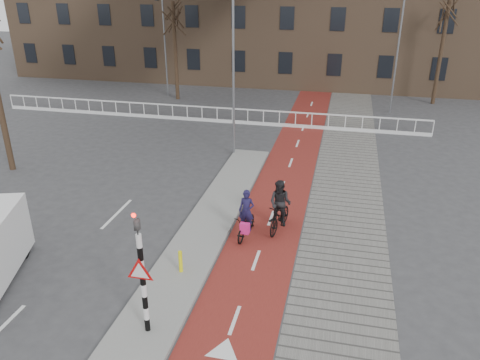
# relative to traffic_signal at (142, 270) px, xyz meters

# --- Properties ---
(ground) EXTENTS (120.00, 120.00, 0.00)m
(ground) POSITION_rel_traffic_signal_xyz_m (0.60, 2.02, -1.99)
(ground) COLOR #38383A
(ground) RESTS_ON ground
(bike_lane) EXTENTS (2.50, 60.00, 0.01)m
(bike_lane) POSITION_rel_traffic_signal_xyz_m (2.10, 12.02, -1.98)
(bike_lane) COLOR maroon
(bike_lane) RESTS_ON ground
(sidewalk) EXTENTS (3.00, 60.00, 0.01)m
(sidewalk) POSITION_rel_traffic_signal_xyz_m (4.90, 12.02, -1.98)
(sidewalk) COLOR slate
(sidewalk) RESTS_ON ground
(curb_island) EXTENTS (1.80, 16.00, 0.12)m
(curb_island) POSITION_rel_traffic_signal_xyz_m (-0.10, 6.02, -1.93)
(curb_island) COLOR gray
(curb_island) RESTS_ON ground
(traffic_signal) EXTENTS (0.80, 0.80, 3.68)m
(traffic_signal) POSITION_rel_traffic_signal_xyz_m (0.00, 0.00, 0.00)
(traffic_signal) COLOR black
(traffic_signal) RESTS_ON curb_island
(bollard) EXTENTS (0.12, 0.12, 0.73)m
(bollard) POSITION_rel_traffic_signal_xyz_m (-0.04, 2.72, -1.51)
(bollard) COLOR yellow
(bollard) RESTS_ON curb_island
(cyclist_near) EXTENTS (0.78, 1.75, 1.79)m
(cyclist_near) POSITION_rel_traffic_signal_xyz_m (1.45, 5.49, -1.38)
(cyclist_near) COLOR black
(cyclist_near) RESTS_ON bike_lane
(cyclist_far) EXTENTS (0.96, 1.89, 1.96)m
(cyclist_far) POSITION_rel_traffic_signal_xyz_m (2.54, 6.20, -1.17)
(cyclist_far) COLOR black
(cyclist_far) RESTS_ON bike_lane
(railing) EXTENTS (28.00, 0.10, 0.99)m
(railing) POSITION_rel_traffic_signal_xyz_m (-4.40, 19.02, -1.68)
(railing) COLOR silver
(railing) RESTS_ON ground
(tree_mid) EXTENTS (0.27, 0.27, 6.97)m
(tree_mid) POSITION_rel_traffic_signal_xyz_m (-7.97, 24.29, 1.50)
(tree_mid) COLOR black
(tree_mid) RESTS_ON ground
(tree_right) EXTENTS (0.28, 0.28, 7.53)m
(tree_right) POSITION_rel_traffic_signal_xyz_m (10.73, 27.15, 1.78)
(tree_right) COLOR black
(tree_right) RESTS_ON ground
(streetlight_near) EXTENTS (0.12, 0.12, 8.14)m
(streetlight_near) POSITION_rel_traffic_signal_xyz_m (-0.97, 13.54, 2.08)
(streetlight_near) COLOR slate
(streetlight_near) RESTS_ON ground
(streetlight_left) EXTENTS (0.12, 0.12, 7.20)m
(streetlight_left) POSITION_rel_traffic_signal_xyz_m (-9.05, 25.04, 1.61)
(streetlight_left) COLOR slate
(streetlight_left) RESTS_ON ground
(streetlight_right) EXTENTS (0.12, 0.12, 7.58)m
(streetlight_right) POSITION_rel_traffic_signal_xyz_m (7.51, 23.87, 1.80)
(streetlight_right) COLOR slate
(streetlight_right) RESTS_ON ground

